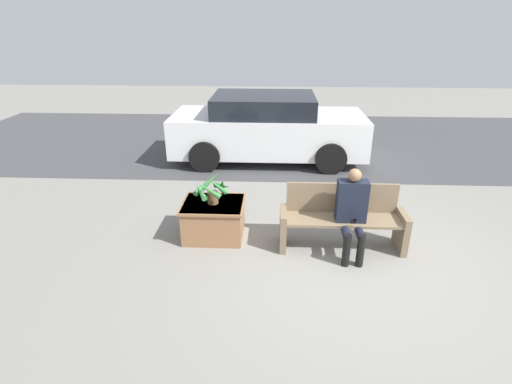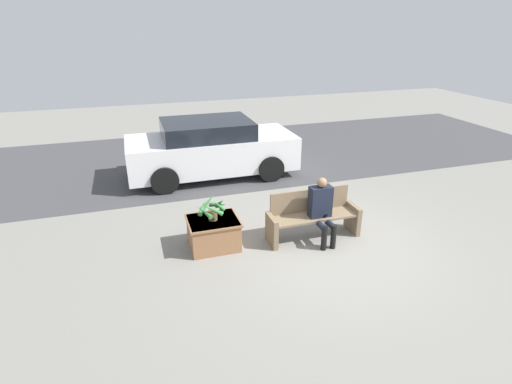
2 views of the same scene
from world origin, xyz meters
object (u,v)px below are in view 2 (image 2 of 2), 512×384
Objects in this scene: planter_box at (214,232)px; potted_plant at (212,208)px; bench at (313,216)px; person_seated at (322,207)px; parked_car at (211,148)px.

planter_box is 1.58× the size of potted_plant.
bench reaches higher than planter_box.
person_seated is 2.01m from potted_plant.
parked_car is (0.73, 3.66, 0.45)m from planter_box.
bench is 1.43× the size of person_seated.
person_seated is at bearing -63.68° from bench.
potted_plant is 0.13× the size of parked_car.
bench is at bearing -5.70° from potted_plant.
bench is 0.41× the size of parked_car.
planter_box is 0.21× the size of parked_car.
potted_plant reaches higher than planter_box.
planter_box is 0.49m from potted_plant.
person_seated reaches higher than planter_box.
planter_box is at bearing 174.36° from bench.
potted_plant is at bearing 174.30° from bench.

